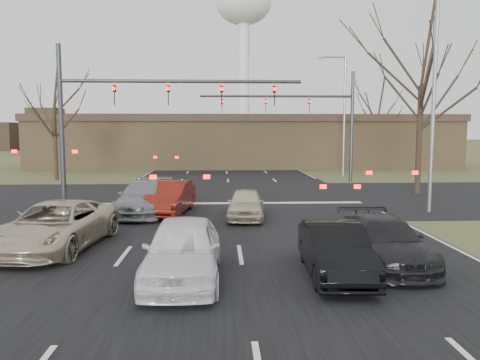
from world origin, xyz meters
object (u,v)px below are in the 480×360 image
(building, at_px, (245,141))
(streetlight_right_near, at_px, (430,89))
(streetlight_right_far, at_px, (342,108))
(car_grey_ahead, at_px, (145,198))
(car_red_ahead, at_px, (170,198))
(car_silver_ahead, at_px, (246,204))
(car_silver_suv, at_px, (56,226))
(car_white_sedan, at_px, (183,249))
(mast_arm_far, at_px, (314,113))
(water_tower, at_px, (244,13))
(mast_arm_near, at_px, (127,104))
(car_black_hatch, at_px, (335,250))
(car_charcoal_sedan, at_px, (384,241))

(building, relative_size, streetlight_right_near, 4.24)
(streetlight_right_far, height_order, car_grey_ahead, streetlight_right_far)
(car_red_ahead, height_order, car_silver_ahead, car_red_ahead)
(car_silver_suv, distance_m, car_silver_ahead, 8.00)
(streetlight_right_far, distance_m, car_white_sedan, 28.84)
(streetlight_right_far, xyz_separation_m, car_grey_ahead, (-13.32, -16.82, -4.84))
(car_red_ahead, bearing_deg, mast_arm_far, 62.46)
(water_tower, bearing_deg, car_white_sedan, -93.62)
(water_tower, distance_m, car_white_sedan, 124.45)
(streetlight_right_near, distance_m, car_white_sedan, 14.72)
(car_white_sedan, xyz_separation_m, car_silver_ahead, (2.04, 8.18, -0.14))
(streetlight_right_near, bearing_deg, car_silver_ahead, -172.46)
(building, height_order, streetlight_right_far, streetlight_right_far)
(streetlight_right_far, bearing_deg, mast_arm_near, -136.11)
(water_tower, relative_size, car_grey_ahead, 8.62)
(streetlight_right_near, bearing_deg, car_black_hatch, -125.29)
(car_charcoal_sedan, distance_m, car_silver_ahead, 7.86)
(car_grey_ahead, xyz_separation_m, car_silver_ahead, (4.50, -1.29, -0.11))
(mast_arm_far, height_order, car_red_ahead, mast_arm_far)
(building, relative_size, car_black_hatch, 10.28)
(car_white_sedan, bearing_deg, car_silver_suv, 142.94)
(mast_arm_near, distance_m, streetlight_right_far, 20.20)
(car_black_hatch, bearing_deg, mast_arm_near, 124.54)
(car_silver_suv, distance_m, car_red_ahead, 6.83)
(building, xyz_separation_m, car_black_hatch, (0.36, -37.13, -1.99))
(car_charcoal_sedan, bearing_deg, car_red_ahead, 129.72)
(car_white_sedan, distance_m, car_red_ahead, 9.54)
(streetlight_right_far, xyz_separation_m, car_silver_suv, (-15.13, -23.02, -4.84))
(mast_arm_far, xyz_separation_m, streetlight_right_near, (2.64, -13.00, 0.57))
(streetlight_right_far, distance_m, car_black_hatch, 27.48)
(streetlight_right_far, bearing_deg, car_white_sedan, -112.45)
(car_red_ahead, bearing_deg, car_white_sedan, -74.22)
(car_silver_ahead, bearing_deg, car_silver_suv, -136.95)
(car_black_hatch, bearing_deg, car_grey_ahead, 126.84)
(streetlight_right_near, height_order, car_charcoal_sedan, streetlight_right_near)
(car_silver_suv, bearing_deg, building, 83.91)
(water_tower, relative_size, mast_arm_near, 3.67)
(car_grey_ahead, bearing_deg, car_charcoal_sedan, -44.21)
(car_white_sedan, bearing_deg, mast_arm_far, 71.28)
(streetlight_right_near, height_order, streetlight_right_far, same)
(mast_arm_far, height_order, car_charcoal_sedan, mast_arm_far)
(building, distance_m, car_silver_suv, 34.95)
(streetlight_right_near, relative_size, car_silver_suv, 1.85)
(mast_arm_far, distance_m, car_black_hatch, 22.87)
(streetlight_right_far, height_order, car_black_hatch, streetlight_right_far)
(car_silver_suv, relative_size, car_black_hatch, 1.31)
(car_silver_suv, bearing_deg, car_red_ahead, 71.48)
(car_white_sedan, bearing_deg, building, 84.97)
(water_tower, xyz_separation_m, streetlight_right_near, (2.82, -110.00, -29.88))
(car_white_sedan, relative_size, car_black_hatch, 1.12)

